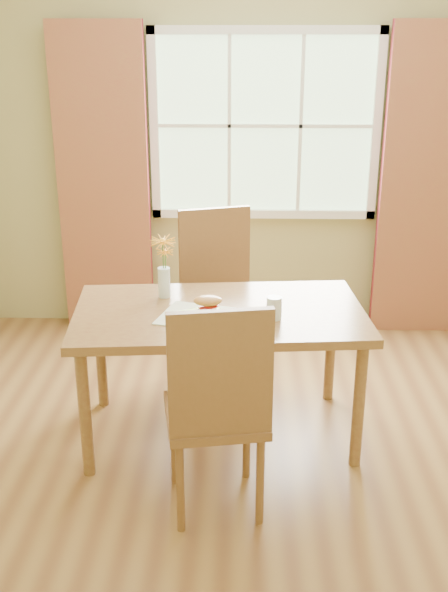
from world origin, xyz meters
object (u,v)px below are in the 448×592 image
chair_far (219,289)px  chair_near (218,404)px  water_glass (274,308)px  flower_vase (164,261)px  dining_table (220,323)px  croissant_sandwich (208,306)px

chair_far → chair_near: bearing=-105.9°
water_glass → flower_vase: (-0.59, 0.30, 0.15)m
chair_near → chair_far: size_ratio=0.97×
chair_far → flower_vase: chair_far is taller
dining_table → chair_near: bearing=-93.6°
chair_far → croissant_sandwich: size_ratio=6.87×
chair_far → croissant_sandwich: bearing=-109.4°
chair_far → dining_table: bearing=-105.3°
croissant_sandwich → flower_vase: 0.43m
chair_far → flower_vase: 0.69m
water_glass → flower_vase: flower_vase is taller
croissant_sandwich → flower_vase: flower_vase is taller
chair_near → water_glass: size_ratio=9.10×
chair_near → water_glass: bearing=56.6°
chair_far → croissant_sandwich: chair_far is taller
chair_near → chair_far: (-0.04, 1.42, 0.02)m
chair_far → water_glass: chair_far is taller
chair_near → croissant_sandwich: 0.63m
dining_table → water_glass: water_glass is taller
dining_table → chair_near: (0.02, -0.71, -0.08)m
water_glass → dining_table: bearing=159.1°
water_glass → chair_near: bearing=-113.8°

